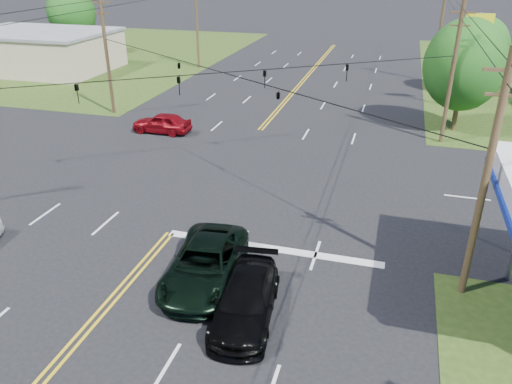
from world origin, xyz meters
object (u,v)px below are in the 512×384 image
(pole_right_far, at_px, (440,30))
(tree_far_l, at_px, (71,12))
(tree_right_b, at_px, (481,48))
(suv_black, at_px, (246,300))
(pole_ne, at_px, (452,72))
(pickup_dkgreen, at_px, (205,264))
(retail_nw, at_px, (38,52))
(pole_se, at_px, (486,178))
(pole_nw, at_px, (107,53))
(pole_left_far, at_px, (197,21))
(tree_right_a, at_px, (464,65))

(pole_right_far, xyz_separation_m, tree_far_l, (-45.00, 4.00, 0.03))
(tree_right_b, xyz_separation_m, suv_black, (-11.25, -36.77, -3.48))
(pole_ne, height_order, pickup_dkgreen, pole_ne)
(pickup_dkgreen, bearing_deg, pole_ne, 57.57)
(pole_right_far, relative_size, tree_right_b, 1.41)
(pole_ne, distance_m, pole_right_far, 19.00)
(retail_nw, relative_size, pole_right_far, 1.60)
(pole_se, height_order, pole_nw, same)
(pole_se, relative_size, pole_left_far, 0.95)
(tree_far_l, xyz_separation_m, pickup_dkgreen, (35.00, -43.09, -4.39))
(suv_black, bearing_deg, pole_se, 19.32)
(pole_right_far, bearing_deg, pole_ne, -90.00)
(pole_left_far, relative_size, tree_right_b, 1.41)
(pole_right_far, xyz_separation_m, tree_right_a, (1.00, -16.00, -0.30))
(retail_nw, xyz_separation_m, pole_se, (43.00, -31.00, 2.92))
(retail_nw, height_order, suv_black, retail_nw)
(retail_nw, distance_m, pole_se, 53.09)
(pole_left_far, xyz_separation_m, tree_right_a, (27.00, -16.00, -0.30))
(pole_right_far, relative_size, suv_black, 1.96)
(pole_ne, bearing_deg, tree_right_a, 71.57)
(pole_right_far, distance_m, pickup_dkgreen, 40.58)
(pole_nw, bearing_deg, tree_far_l, 129.56)
(tree_right_a, bearing_deg, pickup_dkgreen, -115.47)
(tree_right_b, height_order, tree_far_l, tree_far_l)
(pickup_dkgreen, bearing_deg, pole_se, 5.84)
(pole_nw, bearing_deg, pickup_dkgreen, -51.47)
(pole_nw, xyz_separation_m, tree_far_l, (-19.00, 23.00, 0.28))
(retail_nw, xyz_separation_m, pole_left_far, (17.00, 6.00, 3.17))
(pole_left_far, xyz_separation_m, pole_right_far, (26.00, 0.00, 0.00))
(tree_right_a, distance_m, pickup_dkgreen, 25.90)
(pole_se, bearing_deg, suv_black, -154.07)
(retail_nw, xyz_separation_m, tree_right_a, (44.00, -10.00, 2.87))
(pole_ne, bearing_deg, retail_nw, 163.18)
(tree_far_l, bearing_deg, suv_black, -50.24)
(pole_se, relative_size, tree_right_b, 1.34)
(pole_nw, bearing_deg, pole_left_far, 90.00)
(pickup_dkgreen, xyz_separation_m, suv_black, (2.25, -1.68, -0.07))
(pickup_dkgreen, bearing_deg, tree_right_a, 58.56)
(pole_nw, xyz_separation_m, pole_right_far, (26.00, 19.00, 0.25))
(pole_left_far, distance_m, tree_right_a, 31.39)
(pole_left_far, height_order, pickup_dkgreen, pole_left_far)
(pole_left_far, distance_m, pole_right_far, 26.00)
(pole_left_far, relative_size, tree_right_a, 1.22)
(pole_left_far, distance_m, suv_black, 44.89)
(pole_se, bearing_deg, retail_nw, 144.21)
(pole_se, distance_m, pole_ne, 18.00)
(retail_nw, relative_size, pole_left_far, 1.60)
(pickup_dkgreen, bearing_deg, tree_far_l, 123.12)
(tree_right_b, bearing_deg, pole_right_far, 131.19)
(pole_nw, relative_size, pole_ne, 1.00)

